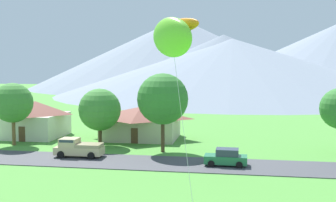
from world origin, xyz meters
TOP-DOWN VIEW (x-y plane):
  - road_strip at (0.00, 29.32)m, footprint 160.00×6.42m
  - mountain_far_east_ridge at (-21.63, 179.15)m, footprint 135.56×135.56m
  - mountain_east_ridge at (3.05, 133.59)m, footprint 120.91×120.91m
  - mountain_far_west_ridge at (-0.10, 138.08)m, footprint 97.28×97.28m
  - house_leftmost at (-8.36, 43.21)m, footprint 10.61×8.11m
  - house_left_center at (-23.29, 42.22)m, footprint 7.93×8.30m
  - tree_near_left at (-12.21, 37.30)m, footprint 5.23×5.23m
  - tree_center at (-3.87, 34.97)m, footprint 5.90×5.90m
  - tree_right_of_center at (-23.05, 35.96)m, footprint 4.96×4.96m
  - parked_car_green_mid_east at (3.53, 29.32)m, footprint 4.24×2.16m
  - pickup_truck_sand_west_side at (-12.50, 30.72)m, footprint 5.22×2.36m
  - kite_flyer_with_kite at (1.23, 9.24)m, footprint 3.54×4.25m

SIDE VIEW (x-z plane):
  - road_strip at x=0.00m, z-range 0.00..0.08m
  - parked_car_green_mid_east at x=3.53m, z-range 0.03..1.71m
  - pickup_truck_sand_west_side at x=-12.50m, z-range 0.06..2.06m
  - house_leftmost at x=-8.36m, z-range 0.08..4.46m
  - house_left_center at x=-23.29m, z-range 0.09..5.11m
  - tree_near_left at x=-12.21m, z-range 0.96..8.12m
  - tree_right_of_center at x=-23.05m, z-range 1.42..9.25m
  - tree_center at x=-3.87m, z-range 1.59..10.71m
  - mountain_east_ridge at x=3.05m, z-range 0.00..19.37m
  - mountain_far_west_ridge at x=-0.10m, z-range 0.00..21.11m
  - kite_flyer_with_kite at x=1.23m, z-range 5.04..17.49m
  - mountain_far_east_ridge at x=-21.63m, z-range 0.00..31.84m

